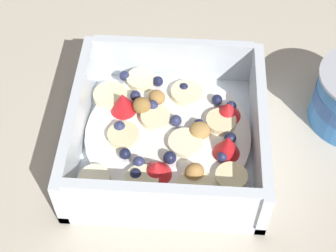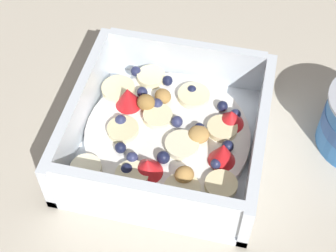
# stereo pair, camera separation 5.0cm
# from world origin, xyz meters

# --- Properties ---
(ground_plane) EXTENTS (2.40, 2.40, 0.00)m
(ground_plane) POSITION_xyz_m (0.00, 0.00, 0.00)
(ground_plane) COLOR beige
(fruit_bowl) EXTENTS (0.19, 0.19, 0.06)m
(fruit_bowl) POSITION_xyz_m (-0.00, 0.01, 0.02)
(fruit_bowl) COLOR white
(fruit_bowl) RESTS_ON ground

